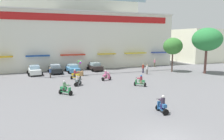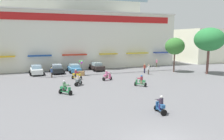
% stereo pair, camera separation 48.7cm
% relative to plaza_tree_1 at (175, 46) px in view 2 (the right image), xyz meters
% --- Properties ---
extents(ground_plane, '(128.00, 128.00, 0.00)m').
position_rel_plaza_tree_1_xyz_m(ground_plane, '(-16.34, -8.90, -4.61)').
color(ground_plane, slate).
extents(colonial_building, '(43.52, 17.42, 20.48)m').
position_rel_plaza_tree_1_xyz_m(colonial_building, '(-16.34, 14.44, 4.34)').
color(colonial_building, silver).
rests_on(colonial_building, ground).
extents(flank_building_right, '(9.45, 11.42, 8.23)m').
position_rel_plaza_tree_1_xyz_m(flank_building_right, '(16.07, 12.50, -0.50)').
color(flank_building_right, white).
rests_on(flank_building_right, ground).
extents(plaza_tree_1, '(3.57, 3.07, 6.13)m').
position_rel_plaza_tree_1_xyz_m(plaza_tree_1, '(0.00, 0.00, 0.00)').
color(plaza_tree_1, brown).
rests_on(plaza_tree_1, ground).
extents(plaza_tree_3, '(4.79, 4.98, 7.78)m').
position_rel_plaza_tree_1_xyz_m(plaza_tree_3, '(4.08, -3.68, 1.21)').
color(plaza_tree_3, brown).
rests_on(plaza_tree_3, ground).
extents(parked_car_0, '(2.59, 4.40, 1.56)m').
position_rel_plaza_tree_1_xyz_m(parked_car_0, '(-23.46, 5.20, -3.83)').
color(parked_car_0, white).
rests_on(parked_car_0, ground).
extents(parked_car_1, '(2.43, 4.09, 1.55)m').
position_rel_plaza_tree_1_xyz_m(parked_car_1, '(-20.09, 5.47, -3.84)').
color(parked_car_1, '#202528').
rests_on(parked_car_1, ground).
extents(parked_car_2, '(2.52, 4.51, 1.44)m').
position_rel_plaza_tree_1_xyz_m(parked_car_2, '(-17.09, 5.44, -3.88)').
color(parked_car_2, '#4691CC').
rests_on(parked_car_2, ground).
extents(parked_car_3, '(2.57, 4.50, 1.49)m').
position_rel_plaza_tree_1_xyz_m(parked_car_3, '(-12.73, 6.33, -3.86)').
color(parked_car_3, black).
rests_on(parked_car_3, ground).
extents(scooter_rider_1, '(1.42, 1.43, 1.57)m').
position_rel_plaza_tree_1_xyz_m(scooter_rider_1, '(-20.38, -9.00, -3.97)').
color(scooter_rider_1, black).
rests_on(scooter_rider_1, ground).
extents(scooter_rider_2, '(0.63, 1.37, 1.54)m').
position_rel_plaza_tree_1_xyz_m(scooter_rider_2, '(-13.71, -17.41, -3.98)').
color(scooter_rider_2, black).
rests_on(scooter_rider_2, ground).
extents(scooter_rider_4, '(1.49, 1.28, 1.54)m').
position_rel_plaza_tree_1_xyz_m(scooter_rider_4, '(-17.79, -1.05, -3.97)').
color(scooter_rider_4, black).
rests_on(scooter_rider_4, ground).
extents(scooter_rider_5, '(1.52, 0.99, 1.55)m').
position_rel_plaza_tree_1_xyz_m(scooter_rider_5, '(-13.74, -3.27, -3.97)').
color(scooter_rider_5, black).
rests_on(scooter_rider_5, ground).
extents(scooter_rider_6, '(1.19, 1.43, 1.56)m').
position_rel_plaza_tree_1_xyz_m(scooter_rider_6, '(-18.27, -5.16, -3.97)').
color(scooter_rider_6, black).
rests_on(scooter_rider_6, ground).
extents(scooter_rider_7, '(1.39, 1.44, 1.48)m').
position_rel_plaza_tree_1_xyz_m(scooter_rider_7, '(-10.85, -8.24, -4.00)').
color(scooter_rider_7, black).
rests_on(scooter_rider_7, ground).
extents(pedestrian_0, '(0.42, 0.42, 1.62)m').
position_rel_plaza_tree_1_xyz_m(pedestrian_0, '(-21.20, 1.38, -3.68)').
color(pedestrian_0, '#4C413A').
rests_on(pedestrian_0, ground).
extents(pedestrian_1, '(0.36, 0.36, 1.66)m').
position_rel_plaza_tree_1_xyz_m(pedestrian_1, '(-5.65, -0.88, -3.67)').
color(pedestrian_1, brown).
rests_on(pedestrian_1, ground).
extents(pedestrian_2, '(0.51, 0.51, 1.74)m').
position_rel_plaza_tree_1_xyz_m(pedestrian_2, '(0.35, 6.47, -3.62)').
color(pedestrian_2, brown).
rests_on(pedestrian_2, ground).
extents(pedestrian_3, '(0.51, 0.51, 1.63)m').
position_rel_plaza_tree_1_xyz_m(pedestrian_3, '(-5.64, 0.52, -3.69)').
color(pedestrian_3, '#28243F').
rests_on(pedestrian_3, ground).
extents(balloon_vendor_cart, '(1.07, 0.95, 2.51)m').
position_rel_plaza_tree_1_xyz_m(balloon_vendor_cart, '(-16.51, 1.67, -3.71)').
color(balloon_vendor_cart, '#9A7044').
rests_on(balloon_vendor_cart, ground).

